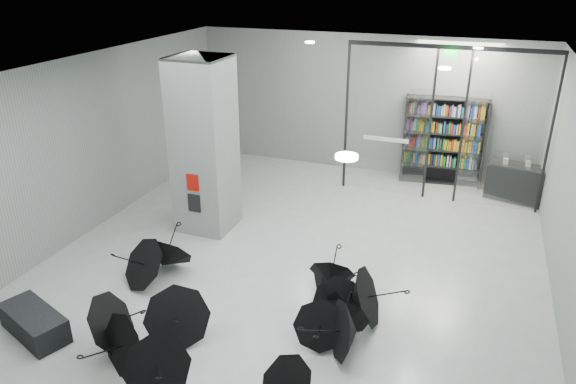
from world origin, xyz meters
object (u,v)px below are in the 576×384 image
(umbrella_cluster, at_px, (241,315))
(bench, at_px, (34,323))
(shop_counter, at_px, (520,183))
(column, at_px, (204,146))
(bookshelf, at_px, (443,141))

(umbrella_cluster, bearing_deg, bench, -158.50)
(shop_counter, bearing_deg, bench, -117.58)
(column, bearing_deg, bookshelf, 44.15)
(bookshelf, xyz_separation_m, umbrella_cluster, (-2.48, -8.11, -0.91))
(bookshelf, xyz_separation_m, shop_counter, (2.09, -0.63, -0.74))
(bookshelf, height_order, shop_counter, bookshelf)
(bench, relative_size, umbrella_cluster, 0.25)
(column, relative_size, umbrella_cluster, 0.72)
(bench, height_order, umbrella_cluster, umbrella_cluster)
(bench, relative_size, shop_counter, 0.85)
(bench, xyz_separation_m, bookshelf, (5.74, 9.40, 1.00))
(column, xyz_separation_m, shop_counter, (6.98, 4.12, -1.51))
(bench, xyz_separation_m, umbrella_cluster, (3.26, 1.28, 0.09))
(bench, relative_size, bookshelf, 0.56)
(umbrella_cluster, bearing_deg, shop_counter, 58.55)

